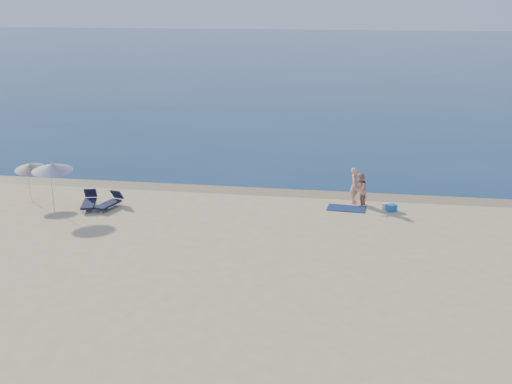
% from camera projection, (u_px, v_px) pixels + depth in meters
% --- Properties ---
extents(sea, '(240.00, 160.00, 0.01)m').
position_uv_depth(sea, '(335.00, 55.00, 110.01)').
color(sea, '#0D2B4F').
rests_on(sea, ground).
extents(wet_sand_strip, '(240.00, 1.60, 0.00)m').
position_uv_depth(wet_sand_strip, '(270.00, 191.00, 34.01)').
color(wet_sand_strip, '#847254').
rests_on(wet_sand_strip, ground).
extents(person_left, '(0.49, 0.70, 1.81)m').
position_uv_depth(person_left, '(355.00, 185.00, 31.93)').
color(person_left, tan).
rests_on(person_left, ground).
extents(person_right, '(0.86, 0.97, 1.67)m').
position_uv_depth(person_right, '(360.00, 190.00, 31.47)').
color(person_right, tan).
rests_on(person_right, ground).
extents(beach_towel, '(1.92, 1.17, 0.03)m').
position_uv_depth(beach_towel, '(346.00, 208.00, 31.29)').
color(beach_towel, '#102050').
rests_on(beach_towel, ground).
extents(white_bag, '(0.33, 0.28, 0.28)m').
position_uv_depth(white_bag, '(385.00, 206.00, 31.22)').
color(white_bag, silver).
rests_on(white_bag, ground).
extents(blue_cooler, '(0.57, 0.49, 0.34)m').
position_uv_depth(blue_cooler, '(391.00, 208.00, 30.89)').
color(blue_cooler, '#1F60A9').
rests_on(blue_cooler, ground).
extents(umbrella_near, '(2.50, 2.51, 2.49)m').
position_uv_depth(umbrella_near, '(52.00, 167.00, 30.35)').
color(umbrella_near, silver).
rests_on(umbrella_near, ground).
extents(umbrella_far, '(1.79, 1.81, 2.09)m').
position_uv_depth(umbrella_far, '(30.00, 167.00, 32.01)').
color(umbrella_far, silver).
rests_on(umbrella_far, ground).
extents(lounger_left, '(1.05, 1.89, 0.79)m').
position_uv_depth(lounger_left, '(89.00, 202.00, 31.39)').
color(lounger_left, '#131535').
rests_on(lounger_left, ground).
extents(lounger_right, '(0.98, 1.81, 0.76)m').
position_uv_depth(lounger_right, '(110.00, 203.00, 31.32)').
color(lounger_right, '#121933').
rests_on(lounger_right, ground).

